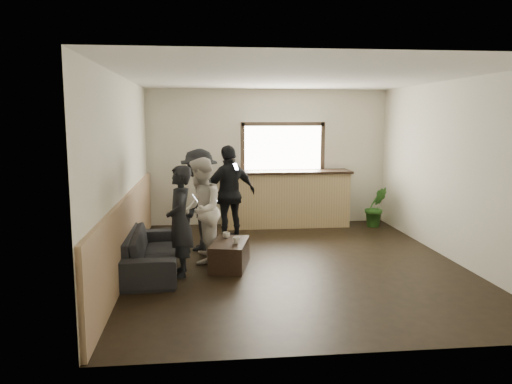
{
  "coord_description": "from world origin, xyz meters",
  "views": [
    {
      "loc": [
        -1.38,
        -7.32,
        2.21
      ],
      "look_at": [
        -0.54,
        0.4,
        1.06
      ],
      "focal_mm": 35.0,
      "sensor_mm": 36.0,
      "label": 1
    }
  ],
  "objects": [
    {
      "name": "person_c",
      "position": [
        -1.43,
        1.0,
        0.85
      ],
      "size": [
        0.93,
        1.24,
        1.71
      ],
      "rotation": [
        0.0,
        0.0,
        -1.87
      ],
      "color": "black",
      "rests_on": "ground"
    },
    {
      "name": "room_shell",
      "position": [
        -0.74,
        0.0,
        1.47
      ],
      "size": [
        5.01,
        6.01,
        2.8
      ],
      "color": "silver",
      "rests_on": "ground"
    },
    {
      "name": "bar_counter",
      "position": [
        0.3,
        2.7,
        0.64
      ],
      "size": [
        2.7,
        0.68,
        2.13
      ],
      "color": "tan",
      "rests_on": "ground"
    },
    {
      "name": "coffee_table",
      "position": [
        -0.99,
        -0.11,
        0.2
      ],
      "size": [
        0.67,
        0.97,
        0.39
      ],
      "primitive_type": "cube",
      "rotation": [
        0.0,
        0.0,
        -0.22
      ],
      "color": "black",
      "rests_on": "ground"
    },
    {
      "name": "person_a",
      "position": [
        -1.7,
        -0.4,
        0.78
      ],
      "size": [
        0.47,
        0.59,
        1.56
      ],
      "rotation": [
        0.0,
        0.0,
        -1.51
      ],
      "color": "black",
      "rests_on": "ground"
    },
    {
      "name": "person_b",
      "position": [
        -1.41,
        0.26,
        0.81
      ],
      "size": [
        0.68,
        0.84,
        1.62
      ],
      "rotation": [
        0.0,
        0.0,
        -1.67
      ],
      "color": "silver",
      "rests_on": "ground"
    },
    {
      "name": "ground",
      "position": [
        0.0,
        0.0,
        0.0
      ],
      "size": [
        5.0,
        6.0,
        0.01
      ],
      "primitive_type": "cube",
      "color": "black"
    },
    {
      "name": "person_d",
      "position": [
        -0.89,
        1.49,
        0.87
      ],
      "size": [
        1.1,
        0.83,
        1.74
      ],
      "rotation": [
        0.0,
        0.0,
        -2.69
      ],
      "color": "black",
      "rests_on": "ground"
    },
    {
      "name": "sofa",
      "position": [
        -2.15,
        -0.14,
        0.29
      ],
      "size": [
        0.85,
        2.02,
        0.58
      ],
      "primitive_type": "imported",
      "rotation": [
        0.0,
        0.0,
        1.61
      ],
      "color": "black",
      "rests_on": "ground"
    },
    {
      "name": "cup_b",
      "position": [
        -0.9,
        -0.24,
        0.44
      ],
      "size": [
        0.13,
        0.13,
        0.1
      ],
      "primitive_type": "imported",
      "rotation": [
        0.0,
        0.0,
        4.38
      ],
      "color": "silver",
      "rests_on": "coffee_table"
    },
    {
      "name": "potted_plant",
      "position": [
        2.15,
        2.39,
        0.41
      ],
      "size": [
        0.47,
        0.38,
        0.82
      ],
      "primitive_type": "imported",
      "rotation": [
        0.0,
        0.0,
        0.04
      ],
      "color": "#2D6623",
      "rests_on": "ground"
    },
    {
      "name": "cup_a",
      "position": [
        -1.03,
        0.13,
        0.44
      ],
      "size": [
        0.14,
        0.14,
        0.09
      ],
      "primitive_type": "imported",
      "rotation": [
        0.0,
        0.0,
        4.94
      ],
      "color": "silver",
      "rests_on": "coffee_table"
    }
  ]
}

